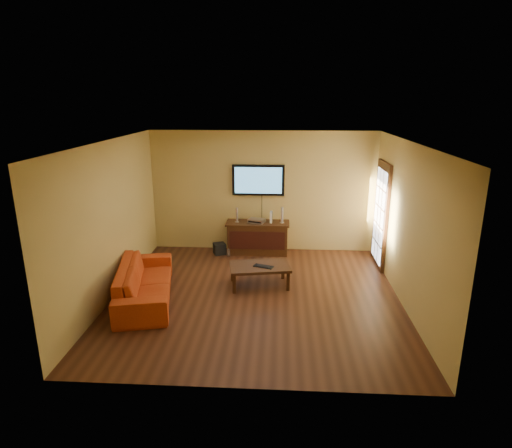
# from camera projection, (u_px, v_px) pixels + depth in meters

# --- Properties ---
(ground_plane) EXTENTS (5.00, 5.00, 0.00)m
(ground_plane) POSITION_uv_depth(u_px,v_px,m) (256.00, 296.00, 7.56)
(ground_plane) COLOR #391D10
(ground_plane) RESTS_ON ground
(room_walls) EXTENTS (5.00, 5.00, 5.00)m
(room_walls) POSITION_uv_depth(u_px,v_px,m) (258.00, 196.00, 7.68)
(room_walls) COLOR tan
(room_walls) RESTS_ON ground
(french_door) EXTENTS (0.07, 1.02, 2.22)m
(french_door) POSITION_uv_depth(u_px,v_px,m) (381.00, 216.00, 8.75)
(french_door) COLOR black
(french_door) RESTS_ON ground
(media_console) EXTENTS (1.40, 0.54, 0.72)m
(media_console) POSITION_uv_depth(u_px,v_px,m) (258.00, 237.00, 9.60)
(media_console) COLOR black
(media_console) RESTS_ON ground
(television) EXTENTS (1.16, 0.08, 0.68)m
(television) POSITION_uv_depth(u_px,v_px,m) (258.00, 180.00, 9.45)
(television) COLOR black
(television) RESTS_ON ground
(coffee_table) EXTENTS (1.20, 0.84, 0.40)m
(coffee_table) POSITION_uv_depth(u_px,v_px,m) (260.00, 268.00, 7.91)
(coffee_table) COLOR black
(coffee_table) RESTS_ON ground
(sofa) EXTENTS (1.09, 2.25, 0.85)m
(sofa) POSITION_uv_depth(u_px,v_px,m) (144.00, 276.00, 7.36)
(sofa) COLOR #B83D14
(sofa) RESTS_ON ground
(speaker_left) EXTENTS (0.09, 0.09, 0.33)m
(speaker_left) POSITION_uv_depth(u_px,v_px,m) (237.00, 216.00, 9.47)
(speaker_left) COLOR silver
(speaker_left) RESTS_ON media_console
(speaker_right) EXTENTS (0.10, 0.10, 0.36)m
(speaker_right) POSITION_uv_depth(u_px,v_px,m) (282.00, 216.00, 9.41)
(speaker_right) COLOR silver
(speaker_right) RESTS_ON media_console
(av_receiver) EXTENTS (0.41, 0.35, 0.08)m
(av_receiver) POSITION_uv_depth(u_px,v_px,m) (257.00, 221.00, 9.48)
(av_receiver) COLOR silver
(av_receiver) RESTS_ON media_console
(game_console) EXTENTS (0.06, 0.18, 0.25)m
(game_console) POSITION_uv_depth(u_px,v_px,m) (271.00, 217.00, 9.47)
(game_console) COLOR white
(game_console) RESTS_ON media_console
(subwoofer) EXTENTS (0.33, 0.33, 0.25)m
(subwoofer) POSITION_uv_depth(u_px,v_px,m) (220.00, 249.00, 9.59)
(subwoofer) COLOR black
(subwoofer) RESTS_ON ground
(bottle) EXTENTS (0.07, 0.07, 0.19)m
(bottle) POSITION_uv_depth(u_px,v_px,m) (228.00, 253.00, 9.42)
(bottle) COLOR white
(bottle) RESTS_ON ground
(keyboard) EXTENTS (0.39, 0.25, 0.02)m
(keyboard) POSITION_uv_depth(u_px,v_px,m) (263.00, 266.00, 7.82)
(keyboard) COLOR black
(keyboard) RESTS_ON coffee_table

